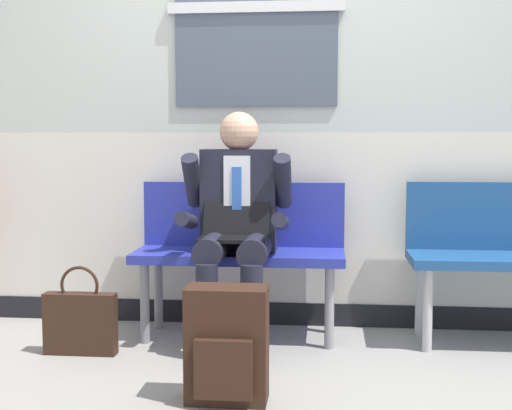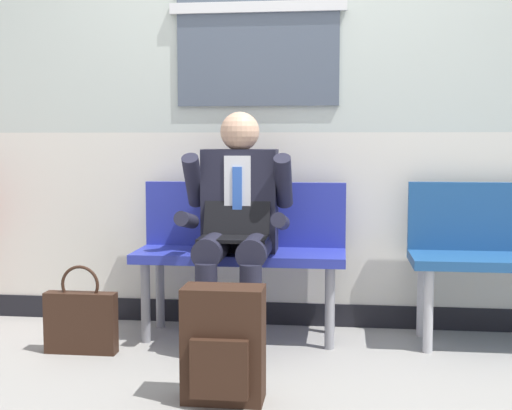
{
  "view_description": "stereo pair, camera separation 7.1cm",
  "coord_description": "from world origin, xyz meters",
  "views": [
    {
      "loc": [
        0.25,
        -3.39,
        1.08
      ],
      "look_at": [
        -0.11,
        0.12,
        0.75
      ],
      "focal_mm": 48.97,
      "sensor_mm": 36.0,
      "label": 1
    },
    {
      "loc": [
        0.32,
        -3.38,
        1.08
      ],
      "look_at": [
        -0.11,
        0.12,
        0.75
      ],
      "focal_mm": 48.97,
      "sensor_mm": 36.0,
      "label": 2
    }
  ],
  "objects": [
    {
      "name": "handbag",
      "position": [
        -0.98,
        -0.06,
        0.17
      ],
      "size": [
        0.37,
        0.08,
        0.45
      ],
      "color": "#331E14",
      "rests_on": "ground"
    },
    {
      "name": "station_wall",
      "position": [
        -0.0,
        0.67,
        1.5
      ],
      "size": [
        6.51,
        0.16,
        3.01
      ],
      "color": "beige",
      "rests_on": "ground"
    },
    {
      "name": "person_seated",
      "position": [
        -0.22,
        0.19,
        0.65
      ],
      "size": [
        0.57,
        0.7,
        1.23
      ],
      "color": "#1E1E2D",
      "rests_on": "ground"
    },
    {
      "name": "bench_with_person",
      "position": [
        -0.22,
        0.38,
        0.51
      ],
      "size": [
        1.14,
        0.42,
        0.84
      ],
      "color": "#28339E",
      "rests_on": "ground"
    },
    {
      "name": "backpack",
      "position": [
        -0.16,
        -0.62,
        0.24
      ],
      "size": [
        0.33,
        0.22,
        0.48
      ],
      "color": "#331E14",
      "rests_on": "ground"
    },
    {
      "name": "ground_plane",
      "position": [
        0.0,
        0.0,
        0.0
      ],
      "size": [
        18.0,
        18.0,
        0.0
      ],
      "primitive_type": "plane",
      "color": "gray"
    }
  ]
}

